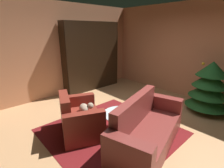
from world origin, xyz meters
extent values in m
plane|color=tan|center=(0.00, 0.00, 0.00)|extent=(6.51, 6.51, 0.00)
cube|color=tan|center=(0.00, 2.66, 1.39)|extent=(5.54, 0.06, 2.79)
cube|color=tan|center=(-2.74, 0.00, 1.39)|extent=(0.06, 5.39, 2.79)
cube|color=maroon|center=(-0.04, -0.45, 0.00)|extent=(2.38, 2.39, 0.01)
cube|color=black|center=(-2.34, 0.92, 1.13)|extent=(0.03, 2.08, 2.26)
cube|color=black|center=(-2.51, 1.95, 1.13)|extent=(0.36, 0.02, 2.26)
cube|color=black|center=(-2.51, -0.11, 1.13)|extent=(0.36, 0.03, 2.26)
cube|color=black|center=(-2.51, 0.92, 0.01)|extent=(0.34, 2.03, 0.03)
cube|color=black|center=(-2.51, 0.92, 0.46)|extent=(0.34, 2.03, 0.03)
cube|color=black|center=(-2.51, 0.92, 0.90)|extent=(0.34, 2.03, 0.02)
cube|color=black|center=(-2.51, 0.92, 1.35)|extent=(0.34, 2.03, 0.02)
cube|color=black|center=(-2.51, 0.92, 1.80)|extent=(0.34, 2.03, 0.02)
cube|color=black|center=(-2.51, 0.92, 2.24)|extent=(0.34, 2.03, 0.03)
cube|color=black|center=(-2.65, 0.92, 1.27)|extent=(0.05, 1.14, 0.71)
cube|color=black|center=(-2.62, 0.92, 1.27)|extent=(0.03, 1.17, 0.74)
cube|color=#B0AE8E|center=(-2.58, 1.88, 0.21)|extent=(0.20, 0.04, 0.38)
cube|color=#38863B|center=(-2.57, 1.84, 0.16)|extent=(0.22, 0.03, 0.27)
cube|color=tan|center=(-2.58, 1.81, 0.18)|extent=(0.20, 0.03, 0.32)
cube|color=#403C2E|center=(-2.56, 1.76, 0.15)|extent=(0.25, 0.04, 0.24)
cube|color=#1F687F|center=(-2.56, 1.72, 0.17)|extent=(0.24, 0.04, 0.29)
cube|color=teal|center=(-2.57, 1.89, 0.62)|extent=(0.23, 0.05, 0.29)
cube|color=#482A18|center=(-2.59, 1.85, 0.63)|extent=(0.18, 0.03, 0.32)
cube|color=purple|center=(-2.56, 1.81, 0.66)|extent=(0.24, 0.03, 0.38)
cube|color=#A5A59B|center=(-2.59, 1.76, 0.64)|extent=(0.19, 0.04, 0.33)
cube|color=orange|center=(-2.56, 1.71, 0.66)|extent=(0.25, 0.05, 0.38)
cube|color=gold|center=(-2.58, 1.66, 0.59)|extent=(0.21, 0.04, 0.24)
cube|color=navy|center=(-2.58, 1.62, 0.64)|extent=(0.20, 0.04, 0.33)
cube|color=#146B96|center=(-2.55, 1.57, 0.62)|extent=(0.27, 0.04, 0.31)
cube|color=#9155A5|center=(-2.58, 1.53, 0.64)|extent=(0.20, 0.03, 0.34)
cube|color=#234D8D|center=(-2.58, 1.89, 1.96)|extent=(0.20, 0.03, 0.29)
cube|color=red|center=(-2.57, 1.84, 1.93)|extent=(0.22, 0.04, 0.25)
cube|color=brown|center=(-2.59, 1.79, 1.93)|extent=(0.19, 0.04, 0.23)
cube|color=#B62A2F|center=(-2.60, 1.75, 1.98)|extent=(0.17, 0.04, 0.34)
cube|color=#328846|center=(-2.58, 1.70, 1.98)|extent=(0.21, 0.05, 0.33)
cube|color=orange|center=(-2.59, 1.65, 1.95)|extent=(0.19, 0.05, 0.28)
cube|color=navy|center=(-2.60, 1.60, 1.94)|extent=(0.17, 0.03, 0.26)
cube|color=gold|center=(-2.57, 1.55, 1.96)|extent=(0.23, 0.05, 0.29)
cube|color=maroon|center=(-0.44, -0.90, 0.21)|extent=(0.94, 0.96, 0.42)
cube|color=maroon|center=(-0.56, -1.16, 0.63)|extent=(0.71, 0.43, 0.43)
cube|color=maroon|center=(-0.05, -1.07, 0.33)|extent=(0.44, 0.74, 0.65)
cube|color=maroon|center=(-0.84, -0.73, 0.33)|extent=(0.44, 0.74, 0.65)
ellipsoid|color=gray|center=(-0.45, -0.81, 0.51)|extent=(0.33, 0.28, 0.18)
sphere|color=gray|center=(-0.36, -0.72, 0.56)|extent=(0.13, 0.13, 0.13)
cube|color=maroon|center=(0.75, -0.26, 0.19)|extent=(1.09, 1.64, 0.39)
cube|color=maroon|center=(0.48, -0.34, 0.64)|extent=(0.55, 1.50, 0.51)
cube|color=maroon|center=(0.97, -1.09, 0.33)|extent=(0.75, 0.38, 0.67)
cube|color=maroon|center=(0.52, 0.56, 0.33)|extent=(0.75, 0.38, 0.67)
cylinder|color=black|center=(0.27, -0.31, 0.20)|extent=(0.04, 0.04, 0.40)
cylinder|color=black|center=(-0.03, -0.15, 0.20)|extent=(0.04, 0.04, 0.40)
cylinder|color=black|center=(-0.03, -0.47, 0.20)|extent=(0.04, 0.04, 0.40)
cylinder|color=silver|center=(0.08, -0.31, 0.41)|extent=(0.70, 0.70, 0.02)
cube|color=#CFC54B|center=(0.13, -0.31, 0.43)|extent=(0.20, 0.15, 0.02)
cube|color=red|center=(0.13, -0.29, 0.45)|extent=(0.15, 0.14, 0.02)
cube|color=gray|center=(0.13, -0.30, 0.48)|extent=(0.16, 0.16, 0.02)
cube|color=#335783|center=(0.13, -0.31, 0.50)|extent=(0.22, 0.13, 0.02)
cylinder|color=#54201D|center=(0.27, -0.29, 0.52)|extent=(0.07, 0.07, 0.21)
cylinder|color=#54201D|center=(0.27, -0.29, 0.66)|extent=(0.03, 0.03, 0.07)
cylinder|color=brown|center=(0.92, 1.96, 0.08)|extent=(0.08, 0.08, 0.16)
cone|color=#1E5322|center=(0.92, 1.96, 0.33)|extent=(1.01, 1.01, 0.35)
cone|color=#1E5322|center=(0.92, 1.96, 0.59)|extent=(0.92, 0.92, 0.35)
cone|color=#1E5322|center=(0.92, 1.96, 0.86)|extent=(0.82, 0.82, 0.35)
cone|color=#1E5322|center=(0.92, 1.96, 1.12)|extent=(0.72, 0.72, 0.35)
sphere|color=blue|center=(0.71, 2.21, 0.75)|extent=(0.06, 0.06, 0.06)
sphere|color=yellow|center=(0.88, 2.29, 0.81)|extent=(0.07, 0.07, 0.07)
sphere|color=yellow|center=(0.65, 2.07, 1.19)|extent=(0.07, 0.07, 0.07)
camera|label=1|loc=(2.19, -2.48, 2.02)|focal=27.19mm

